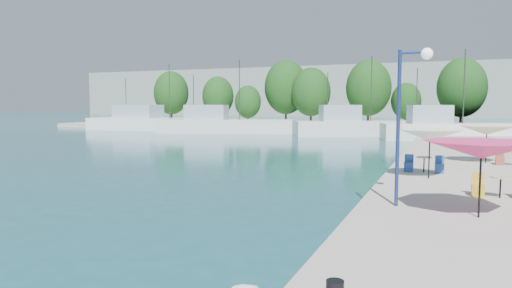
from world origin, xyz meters
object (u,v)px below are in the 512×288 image
at_px(street_lamp, 409,98).
at_px(umbrella_white, 430,135).
at_px(trawler_01, 154,123).
at_px(umbrella_pink, 481,150).
at_px(trawler_02, 223,125).
at_px(trawler_03, 355,127).
at_px(umbrella_cream, 487,130).
at_px(trawler_04, 445,130).

bearing_deg(street_lamp, umbrella_white, 86.50).
bearing_deg(umbrella_white, trawler_01, 137.94).
height_order(umbrella_pink, umbrella_white, umbrella_pink).
bearing_deg(trawler_02, trawler_03, -10.52).
distance_m(umbrella_white, umbrella_cream, 7.45).
bearing_deg(umbrella_white, street_lamp, -94.31).
height_order(trawler_03, umbrella_white, trawler_03).
height_order(umbrella_pink, umbrella_cream, umbrella_pink).
relative_size(trawler_03, umbrella_white, 5.62).
distance_m(trawler_02, trawler_04, 27.96).
relative_size(trawler_02, trawler_03, 1.19).
height_order(trawler_01, trawler_03, same).
bearing_deg(umbrella_white, umbrella_cream, 68.17).
relative_size(trawler_01, umbrella_pink, 6.63).
bearing_deg(umbrella_cream, umbrella_pink, -94.89).
height_order(trawler_04, umbrella_pink, trawler_04).
bearing_deg(trawler_03, umbrella_white, -100.32).
bearing_deg(street_lamp, umbrella_cream, 76.98).
xyz_separation_m(trawler_01, trawler_02, (12.61, -2.04, 0.00)).
xyz_separation_m(trawler_02, street_lamp, (26.76, -40.15, 3.02)).
bearing_deg(umbrella_cream, trawler_02, 138.03).
bearing_deg(trawler_04, trawler_02, 158.72).
bearing_deg(umbrella_cream, trawler_04, 94.71).
bearing_deg(umbrella_pink, umbrella_white, 102.92).
xyz_separation_m(trawler_02, umbrella_white, (27.24, -33.91, 1.46)).
bearing_deg(umbrella_pink, trawler_02, 125.22).
relative_size(trawler_03, umbrella_pink, 4.79).
bearing_deg(umbrella_pink, trawler_03, 104.96).
bearing_deg(trawler_01, street_lamp, -51.39).
relative_size(trawler_02, umbrella_pink, 5.72).
bearing_deg(umbrella_white, trawler_03, 105.36).
xyz_separation_m(trawler_02, trawler_03, (17.58, 1.24, 0.00)).
relative_size(trawler_01, street_lamp, 4.32).
bearing_deg(umbrella_cream, trawler_01, 145.73).
xyz_separation_m(trawler_01, trawler_03, (30.19, -0.81, 0.00)).
height_order(trawler_04, umbrella_cream, trawler_04).
xyz_separation_m(trawler_02, trawler_04, (27.91, -1.63, 0.00)).
bearing_deg(trawler_01, umbrella_pink, -50.39).
distance_m(trawler_04, umbrella_pink, 39.25).
bearing_deg(umbrella_pink, street_lamp, 161.73).
xyz_separation_m(umbrella_cream, street_lamp, (-3.24, -13.16, 1.65)).
bearing_deg(trawler_01, umbrella_cream, -38.68).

